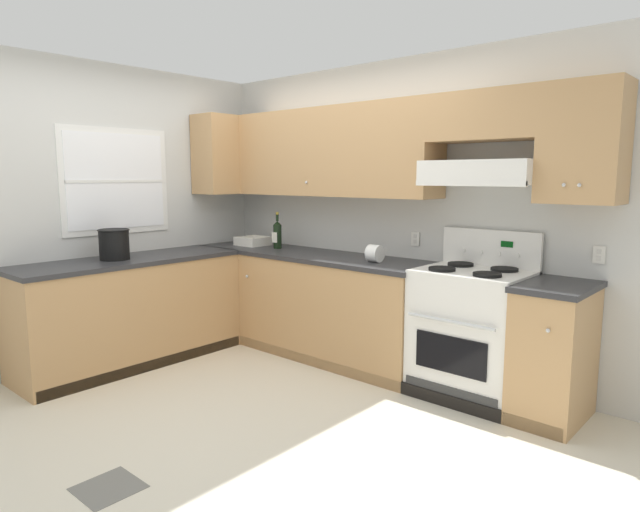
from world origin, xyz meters
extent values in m
plane|color=beige|center=(0.00, 0.00, 0.00)|extent=(7.04, 7.04, 0.00)
cube|color=slate|center=(0.43, -1.11, 0.00)|extent=(0.30, 0.30, 0.01)
cube|color=silver|center=(0.46, 1.62, 1.27)|extent=(4.68, 0.12, 2.55)
cube|color=tan|center=(-0.31, 1.38, 1.80)|extent=(2.34, 0.34, 0.76)
cube|color=tan|center=(1.90, 1.38, 1.80)|extent=(0.49, 0.34, 0.76)
cube|color=tan|center=(1.26, 1.38, 2.01)|extent=(0.80, 0.34, 0.34)
cube|color=white|center=(1.26, 1.34, 1.62)|extent=(0.80, 0.46, 0.17)
cube|color=white|center=(1.26, 1.12, 1.54)|extent=(0.80, 0.03, 0.04)
sphere|color=silver|center=(-0.31, 1.20, 1.54)|extent=(0.02, 0.02, 0.02)
sphere|color=silver|center=(1.86, 1.20, 1.54)|extent=(0.02, 0.02, 0.02)
sphere|color=silver|center=(1.95, 1.20, 1.54)|extent=(0.02, 0.02, 0.02)
cube|color=silver|center=(0.59, 1.55, 1.08)|extent=(0.08, 0.01, 0.12)
cube|color=silver|center=(0.59, 1.54, 1.10)|extent=(0.03, 0.00, 0.03)
cube|color=silver|center=(0.59, 1.54, 1.06)|extent=(0.03, 0.00, 0.03)
cube|color=silver|center=(2.00, 1.55, 1.08)|extent=(0.08, 0.01, 0.12)
cube|color=silver|center=(2.00, 1.54, 1.10)|extent=(0.03, 0.00, 0.03)
cube|color=silver|center=(2.00, 1.54, 1.06)|extent=(0.03, 0.00, 0.03)
cube|color=silver|center=(-1.62, 0.10, 1.27)|extent=(0.12, 4.00, 2.55)
cube|color=white|center=(-1.57, 0.10, 1.55)|extent=(0.04, 1.00, 0.92)
cube|color=white|center=(-1.55, 0.10, 1.55)|extent=(0.01, 0.90, 0.82)
cube|color=white|center=(-1.54, 0.10, 1.55)|extent=(0.01, 0.90, 0.02)
cube|color=tan|center=(-1.38, 1.20, 1.80)|extent=(0.34, 0.64, 0.76)
cube|color=tan|center=(-0.33, 1.25, 0.44)|extent=(2.40, 0.61, 0.87)
cube|color=#2D2D30|center=(-0.33, 1.25, 0.89)|extent=(2.43, 0.63, 0.04)
cube|color=tan|center=(1.85, 1.25, 0.44)|extent=(0.41, 0.61, 0.87)
cube|color=#2D2D30|center=(1.85, 1.25, 0.89)|extent=(0.43, 0.63, 0.04)
cube|color=black|center=(0.26, 0.97, 0.04)|extent=(3.54, 0.06, 0.09)
sphere|color=silver|center=(-0.81, 0.93, 0.68)|extent=(0.03, 0.03, 0.03)
sphere|color=silver|center=(1.91, 0.93, 0.68)|extent=(0.03, 0.03, 0.03)
cube|color=tan|center=(-1.25, 0.00, 0.44)|extent=(0.61, 1.89, 0.87)
cube|color=#2D2D30|center=(-1.25, 0.00, 0.89)|extent=(0.63, 1.91, 0.04)
cube|color=black|center=(-0.97, 0.00, 0.04)|extent=(0.06, 1.85, 0.09)
cube|color=white|center=(1.26, 1.25, 0.46)|extent=(0.76, 0.58, 0.91)
cube|color=black|center=(1.26, 0.95, 0.38)|extent=(0.53, 0.01, 0.26)
cylinder|color=silver|center=(1.26, 0.93, 0.62)|extent=(0.65, 0.02, 0.02)
cube|color=#333333|center=(1.26, 0.96, 0.10)|extent=(0.70, 0.01, 0.11)
cube|color=white|center=(1.26, 1.25, 0.92)|extent=(0.76, 0.58, 0.02)
cube|color=white|center=(1.26, 1.52, 1.05)|extent=(0.76, 0.04, 0.29)
cube|color=#053F0C|center=(1.39, 1.50, 1.10)|extent=(0.09, 0.01, 0.04)
cylinder|color=black|center=(1.09, 1.11, 0.94)|extent=(0.19, 0.19, 0.02)
cylinder|color=black|center=(1.09, 1.11, 0.93)|extent=(0.07, 0.07, 0.01)
cylinder|color=black|center=(1.43, 1.11, 0.94)|extent=(0.19, 0.19, 0.02)
cylinder|color=black|center=(1.43, 1.11, 0.93)|extent=(0.07, 0.07, 0.01)
cylinder|color=black|center=(1.09, 1.39, 0.94)|extent=(0.19, 0.19, 0.02)
cylinder|color=black|center=(1.09, 1.39, 0.93)|extent=(0.07, 0.07, 0.01)
cylinder|color=black|center=(1.43, 1.39, 0.94)|extent=(0.19, 0.19, 0.02)
cylinder|color=black|center=(1.43, 1.39, 0.93)|extent=(0.07, 0.07, 0.01)
cylinder|color=white|center=(1.05, 1.50, 1.03)|extent=(0.04, 0.02, 0.04)
cylinder|color=white|center=(1.19, 1.50, 1.03)|extent=(0.04, 0.02, 0.04)
cylinder|color=white|center=(1.33, 1.50, 1.03)|extent=(0.04, 0.02, 0.04)
cylinder|color=white|center=(1.47, 1.50, 1.03)|extent=(0.04, 0.02, 0.04)
cylinder|color=black|center=(-0.76, 1.28, 1.02)|extent=(0.08, 0.08, 0.22)
cone|color=black|center=(-0.76, 1.28, 1.15)|extent=(0.08, 0.08, 0.04)
cylinder|color=black|center=(-0.76, 1.28, 1.21)|extent=(0.03, 0.03, 0.08)
cylinder|color=gold|center=(-0.76, 1.28, 1.24)|extent=(0.03, 0.03, 0.02)
cube|color=silver|center=(-0.76, 1.24, 1.02)|extent=(0.07, 0.00, 0.10)
cube|color=white|center=(-1.12, 1.28, 0.92)|extent=(0.23, 0.21, 0.02)
cube|color=white|center=(-1.12, 1.16, 0.95)|extent=(0.28, 0.01, 0.08)
cube|color=white|center=(-1.12, 1.41, 0.95)|extent=(0.28, 0.01, 0.08)
cube|color=white|center=(-1.25, 1.28, 0.95)|extent=(0.01, 0.24, 0.08)
cube|color=white|center=(-0.98, 1.28, 0.95)|extent=(0.01, 0.24, 0.08)
cylinder|color=black|center=(-1.25, -0.11, 1.04)|extent=(0.24, 0.24, 0.25)
torus|color=black|center=(-1.25, -0.11, 1.16)|extent=(0.25, 0.25, 0.01)
cylinder|color=white|center=(0.43, 1.21, 0.98)|extent=(0.10, 0.14, 0.14)
cylinder|color=#9E7A51|center=(0.38, 1.21, 0.98)|extent=(0.01, 0.04, 0.04)
camera|label=1|loc=(3.00, -2.37, 1.60)|focal=30.97mm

